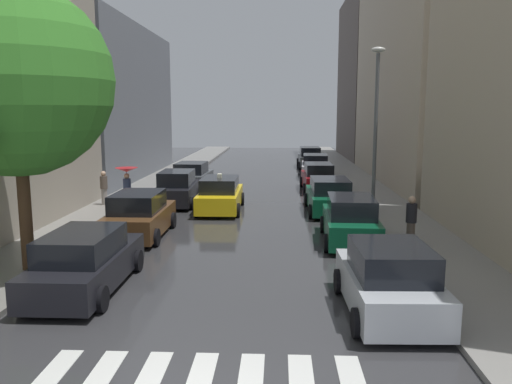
{
  "coord_description": "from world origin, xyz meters",
  "views": [
    {
      "loc": [
        1.37,
        -6.85,
        4.71
      ],
      "look_at": [
        0.28,
        17.76,
        0.83
      ],
      "focal_mm": 36.01,
      "sensor_mm": 36.0,
      "label": 1
    }
  ],
  "objects_px": {
    "parked_car_left_third": "(177,189)",
    "pedestrian_by_kerb": "(104,187)",
    "pedestrian_foreground": "(127,179)",
    "pedestrian_near_tree": "(411,220)",
    "taxi_midroad": "(220,195)",
    "parked_car_right_fourth": "(318,178)",
    "parked_car_left_fourth": "(192,176)",
    "parked_car_left_nearest": "(85,262)",
    "parked_car_right_nearest": "(389,282)",
    "parked_car_right_fifth": "(315,167)",
    "parked_car_left_second": "(139,216)",
    "street_tree_left": "(16,81)",
    "parked_car_right_second": "(350,221)",
    "parked_car_right_sixth": "(310,158)",
    "parked_car_right_third": "(329,196)",
    "lamp_post_right": "(376,121)"
  },
  "relations": [
    {
      "from": "parked_car_right_nearest",
      "to": "street_tree_left",
      "type": "height_order",
      "value": "street_tree_left"
    },
    {
      "from": "pedestrian_by_kerb",
      "to": "parked_car_right_nearest",
      "type": "bearing_deg",
      "value": -34.93
    },
    {
      "from": "parked_car_right_fifth",
      "to": "lamp_post_right",
      "type": "distance_m",
      "value": 14.77
    },
    {
      "from": "parked_car_left_second",
      "to": "street_tree_left",
      "type": "xyz_separation_m",
      "value": [
        -2.04,
        -4.6,
        4.74
      ]
    },
    {
      "from": "parked_car_left_fourth",
      "to": "parked_car_right_fourth",
      "type": "xyz_separation_m",
      "value": [
        7.67,
        -0.35,
        0.01
      ]
    },
    {
      "from": "parked_car_left_second",
      "to": "parked_car_right_fourth",
      "type": "height_order",
      "value": "parked_car_left_second"
    },
    {
      "from": "parked_car_right_fifth",
      "to": "parked_car_left_third",
      "type": "bearing_deg",
      "value": 148.28
    },
    {
      "from": "parked_car_left_second",
      "to": "parked_car_left_nearest",
      "type": "bearing_deg",
      "value": -178.69
    },
    {
      "from": "parked_car_left_third",
      "to": "pedestrian_by_kerb",
      "type": "bearing_deg",
      "value": 104.4
    },
    {
      "from": "parked_car_right_second",
      "to": "parked_car_left_nearest",
      "type": "bearing_deg",
      "value": 126.83
    },
    {
      "from": "pedestrian_foreground",
      "to": "street_tree_left",
      "type": "bearing_deg",
      "value": 90.63
    },
    {
      "from": "pedestrian_foreground",
      "to": "parked_car_right_fifth",
      "type": "bearing_deg",
      "value": -123.52
    },
    {
      "from": "pedestrian_foreground",
      "to": "pedestrian_near_tree",
      "type": "distance_m",
      "value": 13.06
    },
    {
      "from": "parked_car_right_fifth",
      "to": "parked_car_right_sixth",
      "type": "bearing_deg",
      "value": 2.79
    },
    {
      "from": "parked_car_right_fourth",
      "to": "parked_car_left_third",
      "type": "bearing_deg",
      "value": 122.55
    },
    {
      "from": "parked_car_left_fourth",
      "to": "lamp_post_right",
      "type": "relative_size",
      "value": 0.59
    },
    {
      "from": "parked_car_left_second",
      "to": "pedestrian_near_tree",
      "type": "distance_m",
      "value": 9.89
    },
    {
      "from": "parked_car_left_nearest",
      "to": "parked_car_right_third",
      "type": "xyz_separation_m",
      "value": [
        7.49,
        10.95,
        0.0
      ]
    },
    {
      "from": "parked_car_right_fifth",
      "to": "pedestrian_foreground",
      "type": "relative_size",
      "value": 2.33
    },
    {
      "from": "pedestrian_foreground",
      "to": "parked_car_left_second",
      "type": "bearing_deg",
      "value": 113.76
    },
    {
      "from": "parked_car_left_fourth",
      "to": "pedestrian_near_tree",
      "type": "relative_size",
      "value": 2.46
    },
    {
      "from": "parked_car_right_second",
      "to": "parked_car_right_sixth",
      "type": "bearing_deg",
      "value": 2.1
    },
    {
      "from": "taxi_midroad",
      "to": "parked_car_left_fourth",
      "type": "bearing_deg",
      "value": 19.65
    },
    {
      "from": "parked_car_left_second",
      "to": "pedestrian_by_kerb",
      "type": "bearing_deg",
      "value": 29.77
    },
    {
      "from": "parked_car_right_fourth",
      "to": "lamp_post_right",
      "type": "xyz_separation_m",
      "value": [
        1.81,
        -8.04,
        3.54
      ]
    },
    {
      "from": "parked_car_left_nearest",
      "to": "parked_car_right_fourth",
      "type": "height_order",
      "value": "parked_car_right_fourth"
    },
    {
      "from": "parked_car_right_fifth",
      "to": "taxi_midroad",
      "type": "bearing_deg",
      "value": 160.0
    },
    {
      "from": "parked_car_right_third",
      "to": "pedestrian_by_kerb",
      "type": "bearing_deg",
      "value": 85.61
    },
    {
      "from": "parked_car_right_fourth",
      "to": "pedestrian_near_tree",
      "type": "distance_m",
      "value": 13.47
    },
    {
      "from": "parked_car_right_fifth",
      "to": "pedestrian_by_kerb",
      "type": "relative_size",
      "value": 2.76
    },
    {
      "from": "parked_car_right_second",
      "to": "pedestrian_near_tree",
      "type": "height_order",
      "value": "pedestrian_near_tree"
    },
    {
      "from": "parked_car_left_third",
      "to": "lamp_post_right",
      "type": "bearing_deg",
      "value": -109.37
    },
    {
      "from": "parked_car_right_fourth",
      "to": "pedestrian_by_kerb",
      "type": "xyz_separation_m",
      "value": [
        -10.95,
        -6.01,
        0.25
      ]
    },
    {
      "from": "taxi_midroad",
      "to": "parked_car_right_fourth",
      "type": "bearing_deg",
      "value": -38.36
    },
    {
      "from": "parked_car_right_nearest",
      "to": "parked_car_right_third",
      "type": "bearing_deg",
      "value": -0.75
    },
    {
      "from": "parked_car_right_sixth",
      "to": "street_tree_left",
      "type": "distance_m",
      "value": 31.18
    },
    {
      "from": "taxi_midroad",
      "to": "parked_car_left_nearest",
      "type": "bearing_deg",
      "value": 167.8
    },
    {
      "from": "parked_car_right_nearest",
      "to": "parked_car_right_third",
      "type": "height_order",
      "value": "parked_car_right_nearest"
    },
    {
      "from": "parked_car_left_nearest",
      "to": "pedestrian_by_kerb",
      "type": "xyz_separation_m",
      "value": [
        -3.47,
        11.65,
        0.26
      ]
    },
    {
      "from": "parked_car_left_second",
      "to": "lamp_post_right",
      "type": "distance_m",
      "value": 10.74
    },
    {
      "from": "parked_car_right_second",
      "to": "pedestrian_foreground",
      "type": "relative_size",
      "value": 2.26
    },
    {
      "from": "taxi_midroad",
      "to": "parked_car_left_third",
      "type": "bearing_deg",
      "value": 56.28
    },
    {
      "from": "parked_car_left_second",
      "to": "parked_car_right_second",
      "type": "height_order",
      "value": "parked_car_left_second"
    },
    {
      "from": "parked_car_right_nearest",
      "to": "pedestrian_by_kerb",
      "type": "distance_m",
      "value": 17.12
    },
    {
      "from": "parked_car_left_second",
      "to": "parked_car_left_third",
      "type": "distance_m",
      "value": 6.76
    },
    {
      "from": "pedestrian_by_kerb",
      "to": "street_tree_left",
      "type": "xyz_separation_m",
      "value": [
        1.29,
        -10.38,
        4.52
      ]
    },
    {
      "from": "parked_car_left_nearest",
      "to": "pedestrian_foreground",
      "type": "relative_size",
      "value": 2.41
    },
    {
      "from": "parked_car_right_sixth",
      "to": "parked_car_right_fourth",
      "type": "bearing_deg",
      "value": 178.48
    },
    {
      "from": "parked_car_left_nearest",
      "to": "parked_car_left_second",
      "type": "bearing_deg",
      "value": 1.48
    },
    {
      "from": "parked_car_left_second",
      "to": "pedestrian_by_kerb",
      "type": "xyz_separation_m",
      "value": [
        -3.33,
        5.78,
        0.22
      ]
    }
  ]
}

